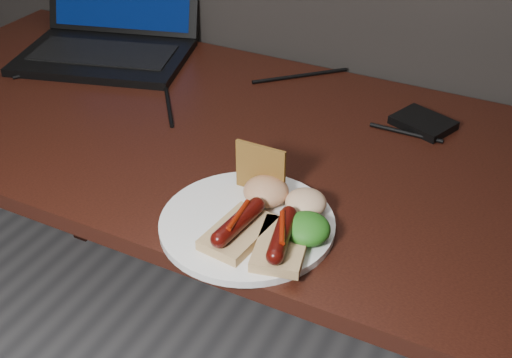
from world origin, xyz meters
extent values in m
cube|color=#36150D|center=(0.00, 1.38, 0.73)|extent=(1.40, 0.70, 0.03)
cube|color=#36150D|center=(-0.65, 1.68, 0.36)|extent=(0.05, 0.05, 0.72)
cube|color=black|center=(-0.33, 1.53, 0.76)|extent=(0.43, 0.34, 0.02)
cube|color=black|center=(-0.33, 1.53, 0.77)|extent=(0.35, 0.22, 0.00)
cube|color=black|center=(0.41, 1.57, 0.76)|extent=(0.13, 0.12, 0.02)
cylinder|color=black|center=(-0.07, 1.41, 0.75)|extent=(0.12, 0.15, 0.01)
cylinder|color=black|center=(0.11, 1.66, 0.75)|extent=(0.16, 0.16, 0.01)
cylinder|color=black|center=(0.39, 1.52, 0.75)|extent=(0.14, 0.01, 0.01)
cylinder|color=black|center=(-0.39, 1.45, 0.75)|extent=(0.12, 0.17, 0.01)
cylinder|color=white|center=(0.25, 1.14, 0.76)|extent=(0.32, 0.32, 0.01)
cube|color=tan|center=(0.26, 1.10, 0.77)|extent=(0.08, 0.12, 0.02)
cylinder|color=#500D05|center=(0.26, 1.10, 0.79)|extent=(0.04, 0.10, 0.02)
sphere|color=#500D05|center=(0.25, 1.05, 0.79)|extent=(0.03, 0.02, 0.02)
sphere|color=#500D05|center=(0.26, 1.15, 0.79)|extent=(0.03, 0.02, 0.02)
cylinder|color=maroon|center=(0.26, 1.10, 0.80)|extent=(0.01, 0.07, 0.01)
cube|color=tan|center=(0.33, 1.10, 0.77)|extent=(0.09, 0.13, 0.02)
cylinder|color=#500D05|center=(0.33, 1.10, 0.79)|extent=(0.05, 0.10, 0.02)
sphere|color=#500D05|center=(0.34, 1.06, 0.79)|extent=(0.03, 0.02, 0.02)
sphere|color=#500D05|center=(0.31, 1.15, 0.79)|extent=(0.03, 0.02, 0.02)
cylinder|color=maroon|center=(0.33, 1.10, 0.80)|extent=(0.04, 0.07, 0.01)
cube|color=#A6702D|center=(0.23, 1.22, 0.80)|extent=(0.08, 0.01, 0.08)
ellipsoid|color=#165010|center=(0.35, 1.14, 0.78)|extent=(0.07, 0.07, 0.04)
ellipsoid|color=#A72C10|center=(0.25, 1.20, 0.78)|extent=(0.07, 0.07, 0.04)
ellipsoid|color=beige|center=(0.32, 1.20, 0.78)|extent=(0.06, 0.06, 0.04)
camera|label=1|loc=(0.61, 0.46, 1.36)|focal=45.00mm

